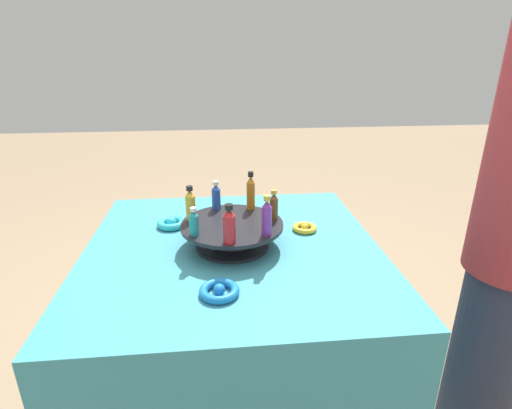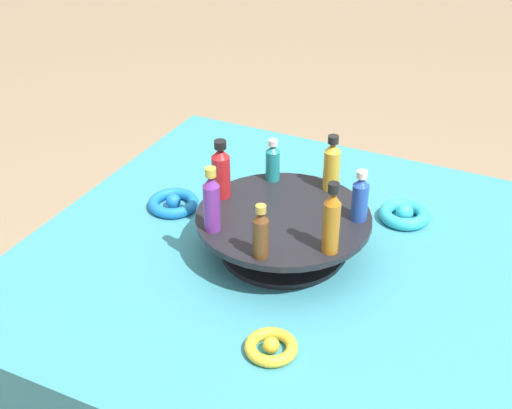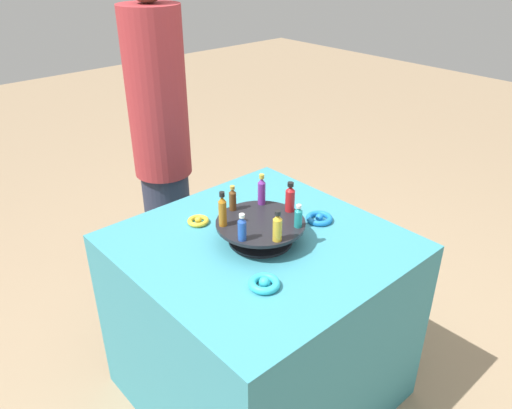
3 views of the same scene
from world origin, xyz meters
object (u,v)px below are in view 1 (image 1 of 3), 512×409
(display_stand, at_px, (232,232))
(bottle_blue, at_px, (216,196))
(bottle_teal, at_px, (194,223))
(bottle_red, at_px, (229,225))
(ribbon_bow_blue, at_px, (219,291))
(ribbon_bow_gold, at_px, (305,228))
(bottle_gold, at_px, (190,204))
(bottle_brown, at_px, (274,206))
(bottle_amber, at_px, (251,192))
(bottle_purple, at_px, (267,217))
(ribbon_bow_teal, at_px, (172,223))

(display_stand, height_order, bottle_blue, bottle_blue)
(bottle_teal, distance_m, bottle_red, 0.12)
(display_stand, xyz_separation_m, ribbon_bow_blue, (-0.05, -0.27, -0.04))
(bottle_blue, xyz_separation_m, ribbon_bow_gold, (0.30, -0.03, -0.12))
(bottle_gold, height_order, bottle_teal, bottle_gold)
(display_stand, relative_size, bottle_red, 2.79)
(display_stand, relative_size, bottle_brown, 3.28)
(display_stand, bearing_deg, bottle_brown, 7.61)
(bottle_brown, relative_size, bottle_blue, 1.01)
(bottle_amber, distance_m, bottle_red, 0.27)
(ribbon_bow_blue, bearing_deg, bottle_red, 75.82)
(display_stand, height_order, bottle_gold, bottle_gold)
(display_stand, xyz_separation_m, ribbon_bow_gold, (0.26, 0.09, -0.04))
(bottle_red, relative_size, ribbon_bow_gold, 1.38)
(bottle_red, xyz_separation_m, ribbon_bow_blue, (-0.03, -0.13, -0.12))
(bottle_brown, height_order, bottle_purple, bottle_purple)
(bottle_brown, xyz_separation_m, ribbon_bow_teal, (-0.35, 0.16, -0.11))
(bottle_teal, xyz_separation_m, ribbon_bow_gold, (0.37, 0.17, -0.11))
(bottle_amber, relative_size, ribbon_bow_blue, 1.25)
(display_stand, bearing_deg, bottle_blue, 110.47)
(ribbon_bow_teal, bearing_deg, bottle_purple, -41.10)
(ribbon_bow_blue, bearing_deg, bottle_amber, 73.24)
(bottle_amber, distance_m, ribbon_bow_teal, 0.31)
(bottle_amber, height_order, ribbon_bow_gold, bottle_amber)
(bottle_brown, distance_m, bottle_red, 0.21)
(bottle_brown, xyz_separation_m, bottle_gold, (-0.26, 0.02, 0.01))
(bottle_purple, bearing_deg, bottle_gold, 149.04)
(bottle_gold, bearing_deg, ribbon_bow_blue, -75.08)
(display_stand, distance_m, bottle_gold, 0.16)
(bottle_amber, relative_size, bottle_purple, 1.07)
(display_stand, height_order, bottle_amber, bottle_amber)
(bottle_teal, distance_m, ribbon_bow_teal, 0.29)
(display_stand, distance_m, ribbon_bow_gold, 0.28)
(bottle_brown, distance_m, ribbon_bow_gold, 0.19)
(bottle_brown, relative_size, ribbon_bow_teal, 0.97)
(ribbon_bow_blue, bearing_deg, ribbon_bow_gold, 50.25)
(bottle_amber, height_order, bottle_blue, bottle_amber)
(bottle_purple, bearing_deg, bottle_amber, 97.61)
(ribbon_bow_teal, bearing_deg, bottle_amber, -11.72)
(bottle_gold, bearing_deg, bottle_brown, -5.24)
(display_stand, bearing_deg, bottle_gold, 161.90)
(ribbon_bow_gold, bearing_deg, bottle_brown, -147.79)
(bottle_brown, xyz_separation_m, ribbon_bow_blue, (-0.18, -0.29, -0.12))
(bottle_gold, relative_size, ribbon_bow_blue, 1.08)
(bottle_gold, height_order, ribbon_bow_teal, bottle_gold)
(bottle_purple, xyz_separation_m, ribbon_bow_blue, (-0.14, -0.18, -0.13))
(bottle_amber, xyz_separation_m, ribbon_bow_teal, (-0.28, 0.06, -0.13))
(bottle_amber, xyz_separation_m, ribbon_bow_blue, (-0.12, -0.39, -0.13))
(bottle_red, relative_size, bottle_purple, 0.94)
(bottle_blue, bearing_deg, bottle_gold, -133.81)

